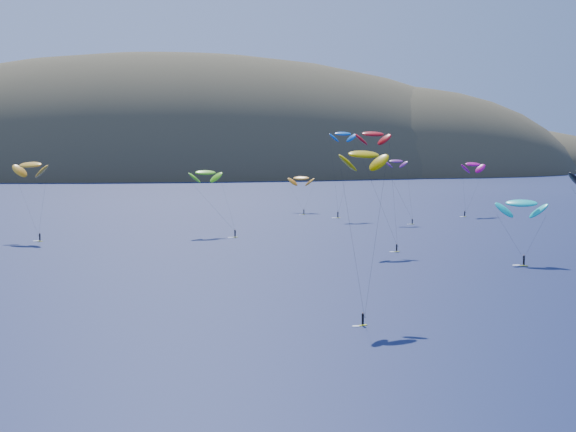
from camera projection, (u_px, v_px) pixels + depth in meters
The scene contains 11 objects.
ground at pixel (436, 384), 76.29m from camera, with size 2800.00×2800.00×0.00m, color black.
island at pixel (206, 187), 633.17m from camera, with size 730.00×300.00×210.00m.
kitesurfer_1 at pixel (30, 165), 191.74m from camera, with size 10.65×11.28×20.59m.
kitesurfer_2 at pixel (364, 155), 107.83m from camera, with size 8.11×11.75×23.46m.
kitesurfer_3 at pixel (205, 173), 202.44m from camera, with size 11.50×12.62×17.97m.
kitesurfer_4 at pixel (343, 134), 248.26m from camera, with size 8.75×5.01×28.34m.
kitesurfer_5 at pixel (521, 203), 155.25m from camera, with size 10.18×10.62×13.96m.
kitesurfer_6 at pixel (396, 161), 232.96m from camera, with size 6.53×9.03×19.62m.
kitesurfer_8 at pixel (473, 164), 257.70m from camera, with size 11.10×9.92×18.88m.
kitesurfer_9 at pixel (373, 134), 173.78m from camera, with size 8.32×9.63×27.20m.
kitesurfer_11 at pixel (301, 178), 270.74m from camera, with size 9.52×15.98×13.76m.
Camera 1 is at (-29.36, -69.96, 22.78)m, focal length 50.00 mm.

